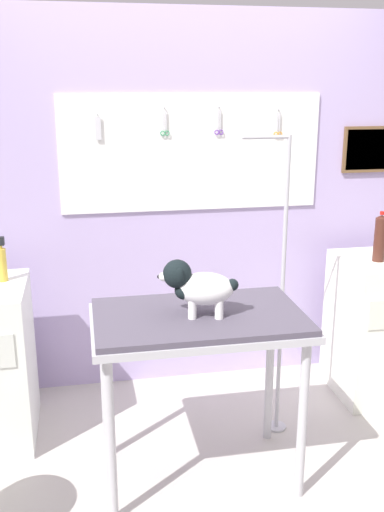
{
  "coord_description": "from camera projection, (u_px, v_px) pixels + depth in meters",
  "views": [
    {
      "loc": [
        -0.58,
        -2.26,
        1.88
      ],
      "look_at": [
        -0.11,
        0.21,
        1.14
      ],
      "focal_mm": 41.43,
      "sensor_mm": 36.0,
      "label": 1
    }
  ],
  "objects": [
    {
      "name": "ground",
      "position": [
        224.0,
        504.0,
        2.77
      ],
      "size": [
        4.4,
        4.0,
        0.04
      ],
      "primitive_type": "cube",
      "color": "#B6B0A9"
    },
    {
      "name": "rear_wall_panel",
      "position": [
        179.0,
        204.0,
        3.64
      ],
      "size": [
        4.0,
        0.09,
        2.3
      ],
      "color": "#B29FD0",
      "rests_on": "ground"
    },
    {
      "name": "grooming_table",
      "position": [
        199.0,
        332.0,
        2.74
      ],
      "size": [
        0.99,
        0.6,
        0.86
      ],
      "color": "#B7B7BC",
      "rests_on": "ground"
    },
    {
      "name": "grooming_arm",
      "position": [
        280.0,
        302.0,
        3.13
      ],
      "size": [
        0.29,
        0.11,
        1.63
      ],
      "color": "#B7B7BC",
      "rests_on": "ground"
    },
    {
      "name": "dog",
      "position": [
        197.0,
        286.0,
        2.65
      ],
      "size": [
        0.36,
        0.21,
        0.26
      ],
      "color": "white",
      "rests_on": "grooming_table"
    },
    {
      "name": "pump_bottle_white",
      "position": [
        1.0,
        262.0,
        3.11
      ],
      "size": [
        0.05,
        0.05,
        0.24
      ],
      "color": "gold",
      "rests_on": "counter_left"
    },
    {
      "name": "soda_bottle",
      "position": [
        380.0,
        238.0,
        3.43
      ],
      "size": [
        0.07,
        0.07,
        0.3
      ],
      "color": "#472219",
      "rests_on": "cabinet_right"
    }
  ]
}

